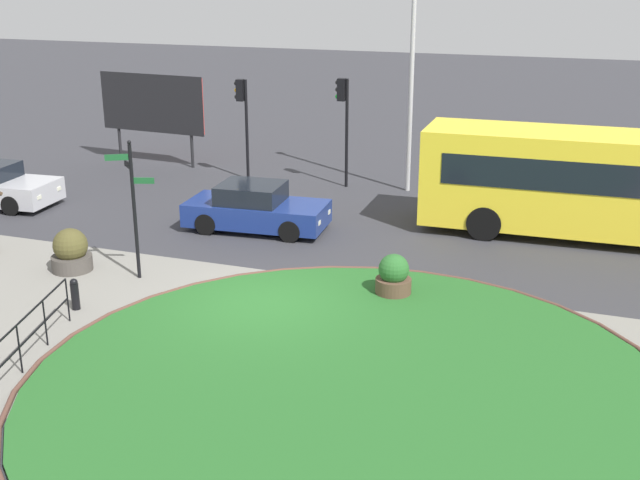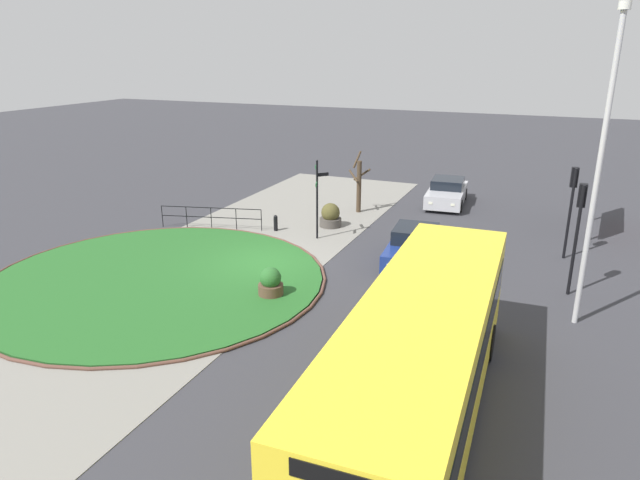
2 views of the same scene
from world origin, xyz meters
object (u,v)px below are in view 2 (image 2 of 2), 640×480
at_px(billboard_left, 597,180).
at_px(bollard_foreground, 276,223).
at_px(traffic_light_near, 579,215).
at_px(lamppost_tall, 599,166).
at_px(car_far_lane, 414,246).
at_px(signpost_directional, 317,194).
at_px(car_near_lane, 447,192).
at_px(traffic_light_far, 572,192).
at_px(bus_yellow, 421,358).
at_px(planter_near_signpost, 330,216).
at_px(street_tree_bare, 359,184).
at_px(planter_kerbside, 271,284).

bearing_deg(billboard_left, bollard_foreground, -61.98).
height_order(traffic_light_near, lamppost_tall, lamppost_tall).
xyz_separation_m(car_far_lane, billboard_left, (-7.38, 6.55, 1.74)).
xyz_separation_m(signpost_directional, car_near_lane, (-8.27, 4.12, -1.39)).
height_order(signpost_directional, traffic_light_far, traffic_light_far).
bearing_deg(bus_yellow, bollard_foreground, -141.87).
bearing_deg(traffic_light_far, bollard_foreground, 91.61).
bearing_deg(traffic_light_near, car_near_lane, 31.16).
height_order(planter_near_signpost, street_tree_bare, street_tree_bare).
xyz_separation_m(planter_near_signpost, street_tree_bare, (-2.94, 0.37, 0.98)).
height_order(bus_yellow, car_near_lane, bus_yellow).
relative_size(car_far_lane, lamppost_tall, 0.47).
distance_m(billboard_left, planter_near_signpost, 12.32).
bearing_deg(traffic_light_far, car_far_lane, 112.80).
bearing_deg(signpost_directional, bus_yellow, 33.16).
relative_size(signpost_directional, planter_kerbside, 3.34).
relative_size(bus_yellow, planter_kerbside, 10.24).
height_order(signpost_directional, car_near_lane, signpost_directional).
bearing_deg(planter_kerbside, planter_near_signpost, -171.98).
distance_m(traffic_light_near, lamppost_tall, 3.16).
height_order(bollard_foreground, traffic_light_far, traffic_light_far).
distance_m(traffic_light_far, planter_kerbside, 12.47).
bearing_deg(planter_kerbside, traffic_light_far, 131.77).
xyz_separation_m(traffic_light_near, street_tree_bare, (-6.86, -10.16, -1.34)).
bearing_deg(planter_near_signpost, planter_kerbside, 8.02).
height_order(bus_yellow, street_tree_bare, street_tree_bare).
height_order(signpost_directional, traffic_light_near, traffic_light_near).
distance_m(bollard_foreground, car_far_lane, 7.07).
height_order(signpost_directional, bollard_foreground, signpost_directional).
bearing_deg(bus_yellow, car_near_lane, -172.38).
bearing_deg(planter_kerbside, billboard_left, 141.02).
bearing_deg(signpost_directional, street_tree_bare, 177.36).
bearing_deg(car_near_lane, signpost_directional, -31.02).
bearing_deg(street_tree_bare, car_far_lane, 36.67).
bearing_deg(traffic_light_near, traffic_light_far, 2.99).
bearing_deg(car_near_lane, bollard_foreground, -43.00).
bearing_deg(planter_near_signpost, car_far_lane, 57.68).
bearing_deg(car_far_lane, bollard_foreground, -106.26).
height_order(billboard_left, planter_kerbside, billboard_left).
bearing_deg(traffic_light_far, bus_yellow, 162.19).
bearing_deg(car_far_lane, planter_kerbside, -39.57).
xyz_separation_m(bollard_foreground, bus_yellow, (11.46, 9.54, 1.26)).
bearing_deg(traffic_light_near, signpost_directional, 78.81).
bearing_deg(lamppost_tall, planter_kerbside, -78.12).
height_order(bollard_foreground, billboard_left, billboard_left).
xyz_separation_m(signpost_directional, planter_kerbside, (6.40, 1.02, -1.56)).
xyz_separation_m(bus_yellow, car_far_lane, (-10.03, -2.62, -1.01)).
relative_size(bus_yellow, car_near_lane, 2.38).
distance_m(traffic_light_near, traffic_light_far, 3.81).
distance_m(car_near_lane, traffic_light_near, 12.24).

